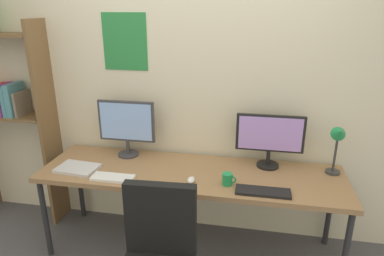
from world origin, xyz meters
TOP-DOWN VIEW (x-y plane):
  - wall_back at (-0.00, 1.02)m, footprint 4.80×0.11m
  - desk at (0.00, 0.60)m, footprint 2.40×0.68m
  - monitor_left at (-0.60, 0.81)m, footprint 0.49×0.18m
  - monitor_right at (0.60, 0.81)m, footprint 0.54×0.18m
  - desk_lamp at (1.10, 0.76)m, footprint 0.11×0.15m
  - keyboard_left at (-0.56, 0.37)m, footprint 0.32×0.13m
  - keyboard_right at (0.56, 0.37)m, footprint 0.38×0.13m
  - computer_mouse at (0.03, 0.44)m, footprint 0.06×0.10m
  - laptop_closed at (-0.90, 0.47)m, footprint 0.34×0.25m
  - coffee_mug at (0.30, 0.44)m, footprint 0.11×0.08m

SIDE VIEW (x-z plane):
  - desk at x=0.00m, z-range 0.32..1.06m
  - keyboard_left at x=-0.56m, z-range 0.74..0.76m
  - keyboard_right at x=0.56m, z-range 0.74..0.76m
  - laptop_closed at x=-0.90m, z-range 0.74..0.76m
  - computer_mouse at x=0.03m, z-range 0.74..0.77m
  - coffee_mug at x=0.30m, z-range 0.74..0.83m
  - monitor_right at x=0.60m, z-range 0.78..1.22m
  - desk_lamp at x=1.10m, z-range 0.81..1.23m
  - monitor_left at x=-0.60m, z-range 0.78..1.27m
  - wall_back at x=0.00m, z-range 0.00..2.60m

